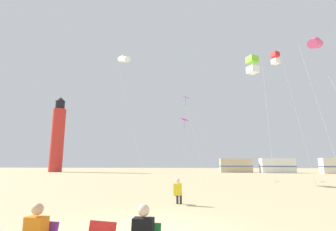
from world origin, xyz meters
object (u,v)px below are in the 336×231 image
(kite_flyer_standing, at_px, (178,191))
(kite_box_scarlet, at_px, (275,58))
(kite_tube_rainbow, at_px, (315,43))
(rv_van_white, at_px, (277,166))
(kite_box_lime, at_px, (252,65))
(lighthouse_distant, at_px, (58,136))
(kite_diamond_magenta, at_px, (184,121))
(rv_van_tan, at_px, (236,166))
(kite_diamond_violet, at_px, (186,100))
(kite_tube_white, at_px, (124,59))

(kite_flyer_standing, relative_size, kite_box_scarlet, 0.10)
(kite_tube_rainbow, relative_size, rv_van_white, 1.80)
(kite_box_lime, bearing_deg, kite_box_scarlet, 61.33)
(kite_flyer_standing, distance_m, kite_tube_rainbow, 16.50)
(lighthouse_distant, height_order, rv_van_white, lighthouse_distant)
(rv_van_white, bearing_deg, kite_box_lime, -110.38)
(kite_diamond_magenta, height_order, rv_van_white, kite_diamond_magenta)
(rv_van_tan, distance_m, rv_van_white, 7.93)
(kite_flyer_standing, relative_size, kite_box_lime, 0.13)
(kite_flyer_standing, relative_size, rv_van_white, 0.18)
(kite_diamond_magenta, xyz_separation_m, rv_van_tan, (9.71, 24.34, -5.42))
(kite_box_scarlet, xyz_separation_m, rv_van_tan, (0.82, 31.33, -10.16))
(kite_flyer_standing, bearing_deg, rv_van_tan, -95.25)
(kite_diamond_magenta, height_order, kite_box_scarlet, kite_box_scarlet)
(kite_diamond_violet, bearing_deg, kite_box_scarlet, -43.94)
(kite_tube_white, relative_size, rv_van_tan, 2.26)
(lighthouse_distant, bearing_deg, kite_diamond_violet, -37.45)
(kite_box_lime, xyz_separation_m, rv_van_tan, (4.69, 38.41, -6.83))
(kite_box_lime, relative_size, rv_van_tan, 1.36)
(kite_tube_white, bearing_deg, kite_flyer_standing, -65.26)
(kite_flyer_standing, distance_m, rv_van_white, 44.55)
(kite_box_scarlet, distance_m, rv_van_white, 32.46)
(kite_diamond_magenta, bearing_deg, kite_box_scarlet, -38.18)
(kite_diamond_magenta, bearing_deg, kite_box_lime, -70.35)
(kite_diamond_magenta, xyz_separation_m, lighthouse_distant, (-29.10, 23.82, 1.03))
(kite_tube_white, distance_m, rv_van_tan, 34.24)
(kite_tube_white, height_order, kite_box_lime, kite_tube_white)
(kite_box_lime, bearing_deg, lighthouse_distant, 132.01)
(kite_flyer_standing, relative_size, kite_diamond_violet, 0.11)
(kite_diamond_magenta, bearing_deg, kite_tube_rainbow, -45.80)
(kite_flyer_standing, xyz_separation_m, rv_van_tan, (9.41, 42.83, 0.78))
(kite_diamond_magenta, bearing_deg, rv_van_tan, 68.25)
(kite_tube_white, bearing_deg, rv_van_white, 46.35)
(kite_box_lime, height_order, kite_tube_rainbow, kite_tube_rainbow)
(kite_tube_white, relative_size, kite_diamond_magenta, 2.01)
(kite_tube_rainbow, xyz_separation_m, lighthouse_distant, (-39.75, 34.76, -3.19))
(lighthouse_distant, bearing_deg, kite_tube_white, -50.23)
(kite_diamond_magenta, distance_m, kite_box_scarlet, 12.27)
(lighthouse_distant, distance_m, rv_van_tan, 39.35)
(kite_tube_white, bearing_deg, lighthouse_distant, 129.77)
(kite_flyer_standing, xyz_separation_m, kite_box_scarlet, (8.58, 11.49, 10.94))
(rv_van_tan, bearing_deg, kite_diamond_magenta, -112.45)
(kite_diamond_violet, xyz_separation_m, rv_van_tan, (9.47, 23.01, -8.38))
(kite_flyer_standing, distance_m, kite_tube_white, 21.71)
(kite_box_lime, distance_m, kite_box_scarlet, 8.73)
(kite_box_scarlet, bearing_deg, kite_diamond_violet, 136.06)
(kite_diamond_magenta, distance_m, rv_van_tan, 26.76)
(kite_flyer_standing, xyz_separation_m, kite_tube_rainbow, (10.34, 7.54, 10.41))
(kite_diamond_magenta, bearing_deg, kite_diamond_violet, 79.54)
(kite_tube_rainbow, height_order, kite_box_scarlet, kite_box_scarlet)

